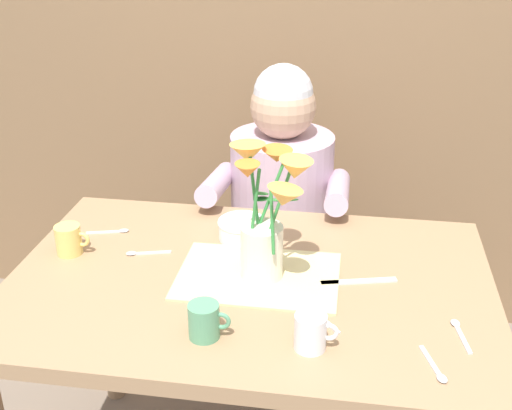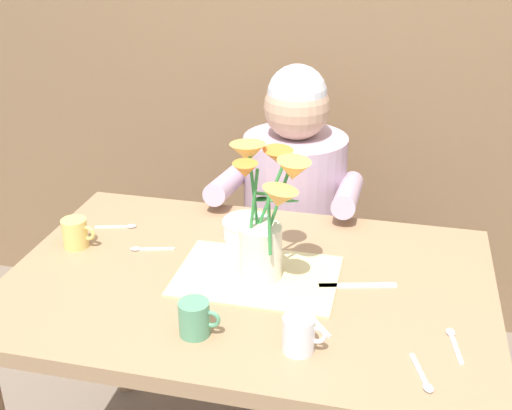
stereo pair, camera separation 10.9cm
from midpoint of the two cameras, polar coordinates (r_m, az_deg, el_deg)
wood_panel_backdrop at (r=2.44m, az=6.80°, el=17.05°), size 4.00×0.10×2.50m
dining_table at (r=1.67m, az=1.20°, el=-9.34°), size 1.20×0.80×0.74m
seated_person at (r=2.23m, az=4.69°, el=-2.26°), size 0.45×0.47×1.14m
striped_placemat at (r=1.62m, az=2.03°, el=-6.28°), size 0.40×0.28×0.00m
flower_vase at (r=1.54m, az=2.80°, el=-1.00°), size 0.23×0.26×0.34m
ceramic_bowl at (r=1.79m, az=0.93°, el=-2.07°), size 0.14×0.14×0.06m
dinner_knife at (r=1.61m, az=10.87°, el=-7.02°), size 0.19×0.07×0.00m
tea_cup at (r=1.37m, az=6.17°, el=-11.29°), size 0.09×0.07×0.08m
ceramic_mug at (r=1.41m, az=-3.15°, el=-9.98°), size 0.09×0.07×0.08m
coffee_cup at (r=1.79m, az=-13.93°, el=-2.44°), size 0.09×0.07×0.08m
spoon_0 at (r=1.37m, az=16.86°, el=-14.51°), size 0.05×0.12×0.01m
spoon_1 at (r=1.76m, az=-7.99°, el=-3.87°), size 0.12×0.05×0.01m
spoon_2 at (r=1.49m, az=7.05°, el=-9.81°), size 0.09×0.10×0.01m
spoon_3 at (r=1.49m, az=19.03°, el=-11.19°), size 0.04×0.12×0.01m
spoon_4 at (r=1.89m, az=-10.07°, el=-1.90°), size 0.12×0.05×0.01m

